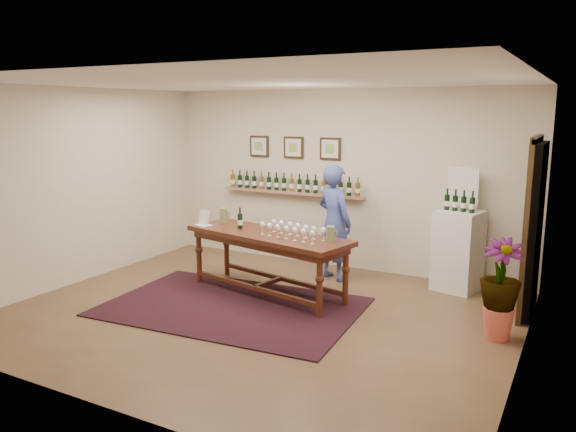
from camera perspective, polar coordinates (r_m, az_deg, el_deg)
The scene contains 14 objects.
ground at distance 7.04m, azimuth -3.14°, elevation -9.91°, with size 6.00×6.00×0.00m, color brown.
room_shell at distance 7.71m, azimuth 17.84°, elevation 0.05°, with size 6.00×6.00×6.00m.
rug at distance 7.29m, azimuth -5.69°, elevation -9.15°, with size 3.17×2.11×0.02m, color #3F120B.
tasting_table at distance 7.57m, azimuth -2.10°, elevation -2.68°, with size 2.51×1.25×0.85m.
table_glasses at distance 7.25m, azimuth 0.40°, elevation -1.51°, with size 1.30×0.30×0.18m, color white, non-canonical shape.
table_bottles at distance 7.84m, azimuth -4.72°, elevation -0.08°, with size 0.30×0.17×0.32m, color black, non-canonical shape.
pitcher_left at distance 8.26m, azimuth -6.55°, elevation 0.07°, with size 0.14×0.14×0.22m, color olive, non-canonical shape.
pitcher_right at distance 7.05m, azimuth 4.34°, elevation -1.84°, with size 0.12×0.12×0.20m, color olive, non-canonical shape.
menu_card at distance 8.13m, azimuth -8.52°, elevation -0.16°, with size 0.24×0.17×0.22m, color silver.
display_pedestal at distance 8.14m, azimuth 16.90°, elevation -3.39°, with size 0.56×0.56×1.12m, color silver.
pedestal_bottles at distance 7.98m, azimuth 17.03°, elevation 1.44°, with size 0.28×0.07×0.28m, color black, non-canonical shape.
info_sign at distance 8.14m, azimuth 17.35°, elevation 2.79°, with size 0.45×0.02×0.61m, color silver.
potted_plant at distance 6.55m, azimuth 20.73°, elevation -6.98°, with size 0.61×0.61×0.97m.
person at distance 8.26m, azimuth 4.72°, elevation -0.65°, with size 0.62×0.41×1.71m, color #3D4D92.
Camera 1 is at (3.46, -5.61, 2.48)m, focal length 35.00 mm.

